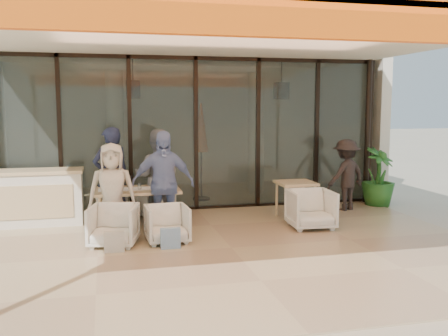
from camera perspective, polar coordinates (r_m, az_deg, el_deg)
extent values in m
plane|color=#C6B293|center=(7.78, 0.84, -9.27)|extent=(70.00, 70.00, 0.00)
cube|color=tan|center=(7.78, 0.84, -9.24)|extent=(8.00, 6.00, 0.01)
cube|color=silver|center=(7.54, 0.89, 15.55)|extent=(8.00, 6.00, 0.20)
cube|color=#E6550C|center=(4.74, 10.14, 17.02)|extent=(8.00, 0.12, 0.45)
cube|color=orange|center=(5.39, 7.11, 17.15)|extent=(8.00, 1.50, 0.06)
cylinder|color=black|center=(11.63, 16.08, 3.92)|extent=(0.12, 0.12, 3.20)
cube|color=#9EADA3|center=(10.41, -3.24, 3.84)|extent=(8.00, 0.03, 3.20)
cube|color=black|center=(10.62, -3.18, -4.59)|extent=(8.00, 0.10, 0.08)
cube|color=black|center=(10.44, -3.30, 12.43)|extent=(8.00, 0.10, 0.08)
cube|color=black|center=(10.28, -18.24, 3.46)|extent=(0.08, 0.10, 3.20)
cube|color=black|center=(10.26, -10.70, 3.68)|extent=(0.08, 0.10, 3.20)
cube|color=black|center=(10.41, -3.24, 3.84)|extent=(0.08, 0.10, 3.20)
cube|color=black|center=(10.73, 3.89, 3.94)|extent=(0.08, 0.10, 3.20)
cube|color=black|center=(11.21, 10.50, 3.97)|extent=(0.08, 0.10, 3.20)
cube|color=black|center=(11.80, 16.30, 3.96)|extent=(0.08, 0.10, 3.20)
cube|color=silver|center=(13.86, -5.83, 5.05)|extent=(9.00, 0.25, 3.40)
cube|color=silver|center=(13.52, 14.11, 4.82)|extent=(0.25, 3.50, 3.40)
cube|color=silver|center=(12.18, -4.81, 12.79)|extent=(9.00, 3.50, 0.25)
cube|color=#CCB77C|center=(12.32, -4.64, -3.11)|extent=(8.00, 3.50, 0.02)
cylinder|color=silver|center=(11.85, -12.28, 3.61)|extent=(0.40, 0.40, 3.00)
cylinder|color=silver|center=(12.40, 3.66, 3.91)|extent=(0.40, 0.40, 3.00)
cylinder|color=black|center=(11.47, -10.40, 11.04)|extent=(0.03, 0.03, 0.70)
cube|color=black|center=(11.45, -10.35, 8.80)|extent=(0.30, 0.30, 0.40)
sphere|color=#FFBF72|center=(11.45, -10.35, 8.80)|extent=(0.18, 0.18, 0.18)
cylinder|color=black|center=(12.18, 6.57, 10.88)|extent=(0.03, 0.03, 0.70)
cube|color=black|center=(12.16, 6.54, 8.76)|extent=(0.30, 0.30, 0.40)
sphere|color=#FFBF72|center=(12.16, 6.54, 8.76)|extent=(0.18, 0.18, 0.18)
cylinder|color=black|center=(11.63, -2.61, -3.50)|extent=(0.40, 0.40, 0.05)
cylinder|color=black|center=(11.49, -2.64, 1.41)|extent=(0.04, 0.04, 2.10)
cone|color=orange|center=(11.44, -2.66, 4.65)|extent=(0.32, 0.32, 1.10)
cube|color=silver|center=(9.77, -21.14, -3.35)|extent=(1.80, 0.60, 1.00)
cube|color=#CCB77C|center=(9.69, -21.28, -0.38)|extent=(1.85, 0.65, 0.06)
cube|color=#CCB77C|center=(9.47, -21.39, -3.68)|extent=(1.50, 0.02, 0.60)
cube|color=#CCB77C|center=(8.90, -9.99, -2.52)|extent=(1.50, 0.90, 0.05)
cube|color=white|center=(8.90, -10.00, -2.36)|extent=(1.30, 0.35, 0.01)
cylinder|color=#CCB77C|center=(8.64, -13.93, -5.41)|extent=(0.06, 0.06, 0.70)
cylinder|color=#CCB77C|center=(8.72, -5.72, -5.13)|extent=(0.06, 0.06, 0.70)
cylinder|color=#CCB77C|center=(9.27, -13.90, -4.56)|extent=(0.06, 0.06, 0.70)
cylinder|color=#CCB77C|center=(9.34, -6.26, -4.31)|extent=(0.06, 0.06, 0.70)
cylinder|color=white|center=(8.73, -12.89, -2.22)|extent=(0.06, 0.06, 0.11)
cylinder|color=white|center=(9.08, -11.66, -1.83)|extent=(0.06, 0.06, 0.11)
cylinder|color=white|center=(8.79, -9.64, -2.07)|extent=(0.06, 0.06, 0.11)
cylinder|color=white|center=(9.09, -8.19, -1.74)|extent=(0.06, 0.06, 0.11)
cylinder|color=white|center=(8.74, -6.65, -2.08)|extent=(0.06, 0.06, 0.11)
cylinder|color=#973616|center=(9.02, -13.56, -1.78)|extent=(0.07, 0.07, 0.16)
cylinder|color=black|center=(9.16, -10.74, -1.57)|extent=(0.09, 0.09, 0.17)
cylinder|color=black|center=(9.14, -10.75, -0.98)|extent=(0.10, 0.10, 0.01)
cylinder|color=white|center=(8.59, -12.87, -2.71)|extent=(0.22, 0.22, 0.01)
cylinder|color=white|center=(8.64, -6.89, -2.52)|extent=(0.22, 0.22, 0.01)
cylinder|color=white|center=(9.20, -12.92, -2.06)|extent=(0.22, 0.22, 0.01)
cylinder|color=white|center=(9.25, -7.34, -1.89)|extent=(0.22, 0.22, 0.01)
imported|color=white|center=(9.90, -12.72, -4.07)|extent=(0.60, 0.56, 0.61)
imported|color=white|center=(9.94, -7.86, -3.85)|extent=(0.76, 0.74, 0.63)
imported|color=white|center=(8.03, -12.52, -6.22)|extent=(0.85, 0.81, 0.73)
imported|color=white|center=(8.09, -6.52, -6.19)|extent=(0.70, 0.66, 0.68)
imported|color=#171A32|center=(9.30, -12.77, -0.98)|extent=(0.76, 0.61, 1.82)
imported|color=slate|center=(9.35, -7.62, -0.98)|extent=(1.01, 0.88, 1.77)
imported|color=beige|center=(8.43, -12.66, -2.59)|extent=(0.81, 0.55, 1.60)
imported|color=#7080BB|center=(8.47, -6.99, -1.77)|extent=(1.07, 0.49, 1.79)
cube|color=silver|center=(7.69, -12.43, -8.32)|extent=(0.30, 0.10, 0.34)
cube|color=#99BFD8|center=(7.74, -6.14, -8.08)|extent=(0.30, 0.10, 0.34)
cube|color=#CCB77C|center=(9.68, 8.19, -1.70)|extent=(0.70, 0.70, 0.05)
cylinder|color=#CCB77C|center=(9.39, 7.19, -4.26)|extent=(0.05, 0.05, 0.70)
cylinder|color=#CCB77C|center=(9.60, 10.32, -4.07)|extent=(0.05, 0.05, 0.70)
cylinder|color=#CCB77C|center=(9.91, 6.04, -3.64)|extent=(0.05, 0.05, 0.70)
cylinder|color=#CCB77C|center=(10.11, 9.04, -3.48)|extent=(0.05, 0.05, 0.70)
imported|color=white|center=(9.06, 9.90, -4.46)|extent=(0.81, 0.76, 0.78)
imported|color=black|center=(10.71, 13.75, -0.80)|extent=(1.11, 0.86, 1.51)
imported|color=#1E5919|center=(11.43, 17.24, -0.98)|extent=(1.00, 1.00, 1.29)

